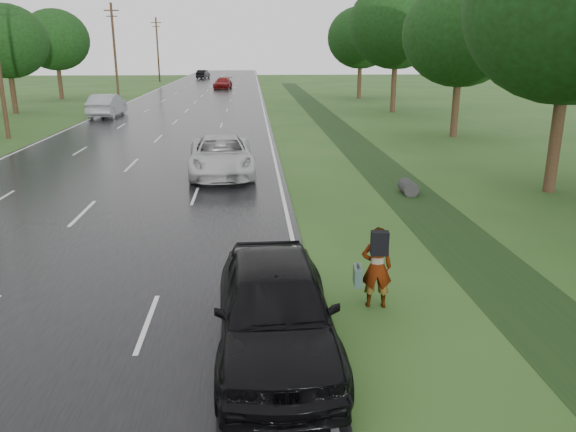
% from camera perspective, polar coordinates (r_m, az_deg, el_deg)
% --- Properties ---
extents(road, '(14.00, 180.00, 0.04)m').
position_cam_1_polar(road, '(55.77, -9.68, 11.03)').
color(road, black).
rests_on(road, ground).
extents(edge_stripe_east, '(0.12, 180.00, 0.01)m').
position_cam_1_polar(edge_stripe_east, '(55.49, -2.60, 11.24)').
color(edge_stripe_east, silver).
rests_on(edge_stripe_east, road).
extents(edge_stripe_west, '(0.12, 180.00, 0.01)m').
position_cam_1_polar(edge_stripe_west, '(56.85, -16.58, 10.71)').
color(edge_stripe_west, silver).
rests_on(edge_stripe_west, road).
extents(center_line, '(0.12, 180.00, 0.01)m').
position_cam_1_polar(center_line, '(55.77, -9.68, 11.05)').
color(center_line, silver).
rests_on(center_line, road).
extents(drainage_ditch, '(2.20, 120.00, 0.56)m').
position_cam_1_polar(drainage_ditch, '(29.99, 7.66, 6.46)').
color(drainage_ditch, black).
rests_on(drainage_ditch, ground).
extents(utility_pole_far, '(1.60, 0.26, 10.00)m').
position_cam_1_polar(utility_pole_far, '(66.90, -17.21, 15.89)').
color(utility_pole_far, '#342615').
rests_on(utility_pole_far, ground).
extents(utility_pole_distant, '(1.60, 0.26, 10.00)m').
position_cam_1_polar(utility_pole_distant, '(96.38, -13.10, 16.21)').
color(utility_pole_distant, '#342615').
rests_on(utility_pole_distant, ground).
extents(tree_east_b, '(7.60, 7.60, 10.11)m').
position_cam_1_polar(tree_east_b, '(23.25, 27.03, 18.42)').
color(tree_east_b, '#342615').
rests_on(tree_east_b, ground).
extents(tree_east_c, '(7.00, 7.00, 9.29)m').
position_cam_1_polar(tree_east_c, '(36.48, 17.23, 17.31)').
color(tree_east_c, '#342615').
rests_on(tree_east_c, ground).
extents(tree_east_d, '(8.00, 8.00, 10.76)m').
position_cam_1_polar(tree_east_d, '(49.78, 11.00, 18.54)').
color(tree_east_d, '#342615').
rests_on(tree_east_d, ground).
extents(tree_east_f, '(7.20, 7.20, 9.62)m').
position_cam_1_polar(tree_east_f, '(63.36, 7.42, 17.52)').
color(tree_east_f, '#342615').
rests_on(tree_east_f, ground).
extents(tree_west_d, '(6.60, 6.60, 8.80)m').
position_cam_1_polar(tree_west_d, '(53.08, -26.71, 15.57)').
color(tree_west_d, '#342615').
rests_on(tree_west_d, ground).
extents(tree_west_f, '(7.00, 7.00, 9.29)m').
position_cam_1_polar(tree_west_f, '(66.46, -22.57, 16.20)').
color(tree_west_f, '#342615').
rests_on(tree_west_f, ground).
extents(pedestrian, '(0.81, 0.76, 1.77)m').
position_cam_1_polar(pedestrian, '(11.90, 8.90, -5.06)').
color(pedestrian, '#A5998C').
rests_on(pedestrian, ground).
extents(white_pickup, '(3.11, 6.04, 1.63)m').
position_cam_1_polar(white_pickup, '(24.39, -6.81, 6.10)').
color(white_pickup, silver).
rests_on(white_pickup, road).
extents(dark_sedan, '(2.18, 5.20, 1.76)m').
position_cam_1_polar(dark_sedan, '(9.96, -1.29, -9.30)').
color(dark_sedan, black).
rests_on(dark_sedan, road).
extents(silver_sedan, '(2.05, 5.47, 1.78)m').
position_cam_1_polar(silver_sedan, '(47.64, -17.91, 10.65)').
color(silver_sedan, gray).
rests_on(silver_sedan, road).
extents(far_car_red, '(2.64, 5.22, 1.45)m').
position_cam_1_polar(far_car_red, '(78.29, -6.63, 13.26)').
color(far_car_red, maroon).
rests_on(far_car_red, road).
extents(far_car_dark, '(2.29, 4.77, 1.51)m').
position_cam_1_polar(far_car_dark, '(105.76, -8.62, 14.06)').
color(far_car_dark, black).
rests_on(far_car_dark, road).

